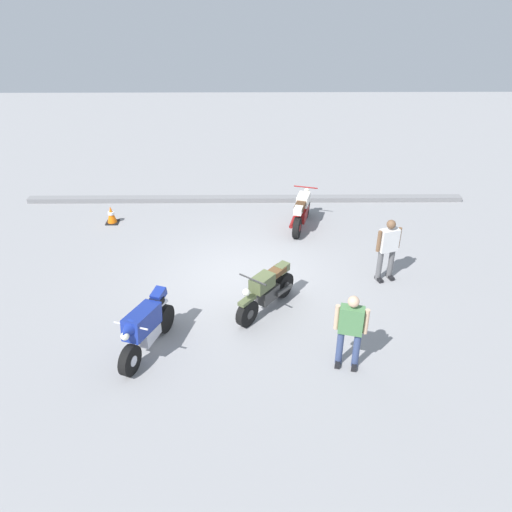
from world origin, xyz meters
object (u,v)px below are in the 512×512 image
(motorcycle_blue_sportbike, at_px, (146,327))
(traffic_cone, at_px, (111,215))
(person_in_white_shirt, at_px, (388,247))
(motorcycle_cream_vintage, at_px, (302,212))
(person_in_green_shirt, at_px, (350,328))
(motorcycle_olive_vintage, at_px, (267,291))

(motorcycle_blue_sportbike, height_order, traffic_cone, motorcycle_blue_sportbike)
(person_in_white_shirt, xyz_separation_m, traffic_cone, (-7.39, 3.09, -0.64))
(motorcycle_blue_sportbike, bearing_deg, motorcycle_cream_vintage, 165.47)
(person_in_green_shirt, bearing_deg, motorcycle_olive_vintage, -124.88)
(motorcycle_blue_sportbike, relative_size, person_in_white_shirt, 1.20)
(motorcycle_cream_vintage, bearing_deg, person_in_white_shirt, -131.53)
(motorcycle_blue_sportbike, bearing_deg, person_in_green_shirt, 102.30)
(motorcycle_blue_sportbike, height_order, person_in_white_shirt, person_in_white_shirt)
(motorcycle_olive_vintage, bearing_deg, motorcycle_cream_vintage, -157.61)
(motorcycle_cream_vintage, distance_m, traffic_cone, 5.61)
(motorcycle_cream_vintage, xyz_separation_m, person_in_white_shirt, (1.79, -2.78, 0.41))
(person_in_white_shirt, bearing_deg, motorcycle_cream_vintage, -165.36)
(person_in_white_shirt, height_order, traffic_cone, person_in_white_shirt)
(traffic_cone, bearing_deg, motorcycle_blue_sportbike, -69.98)
(motorcycle_cream_vintage, height_order, person_in_green_shirt, person_in_green_shirt)
(motorcycle_cream_vintage, xyz_separation_m, person_in_green_shirt, (0.38, -5.81, 0.41))
(motorcycle_blue_sportbike, xyz_separation_m, person_in_white_shirt, (5.32, 2.59, 0.30))
(person_in_green_shirt, bearing_deg, traffic_cone, -120.57)
(person_in_green_shirt, bearing_deg, motorcycle_cream_vintage, -161.13)
(motorcycle_cream_vintage, distance_m, person_in_white_shirt, 3.33)
(motorcycle_cream_vintage, distance_m, person_in_green_shirt, 5.84)
(motorcycle_blue_sportbike, relative_size, motorcycle_cream_vintage, 0.99)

